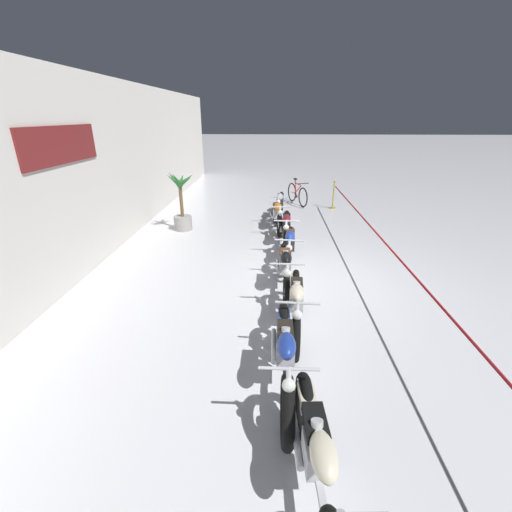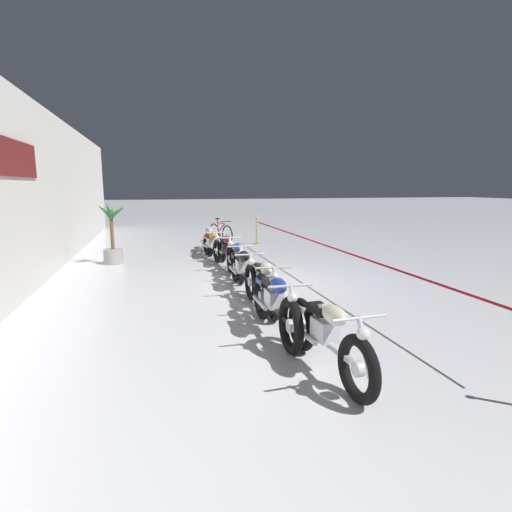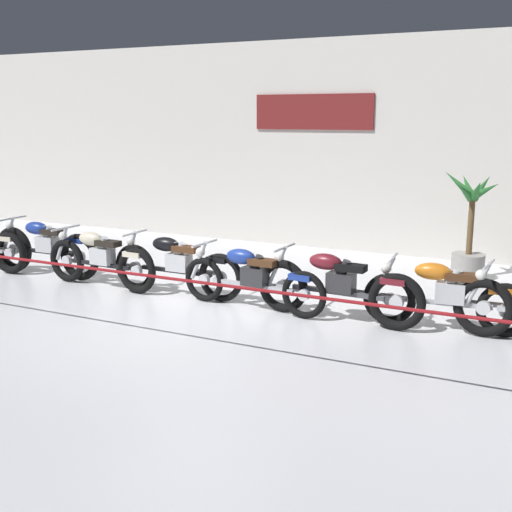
% 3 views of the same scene
% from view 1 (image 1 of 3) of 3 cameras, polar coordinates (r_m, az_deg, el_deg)
% --- Properties ---
extents(ground_plane, '(120.00, 120.00, 0.00)m').
position_cam_1_polar(ground_plane, '(7.64, 9.35, -3.54)').
color(ground_plane, silver).
extents(back_wall, '(28.00, 0.29, 4.20)m').
position_cam_1_polar(back_wall, '(8.09, -29.26, 11.09)').
color(back_wall, silver).
rests_on(back_wall, ground).
extents(motorcycle_cream_0, '(2.17, 0.62, 0.95)m').
position_cam_1_polar(motorcycle_cream_0, '(3.57, 10.10, -30.94)').
color(motorcycle_cream_0, black).
rests_on(motorcycle_cream_0, ground).
extents(motorcycle_blue_1, '(2.28, 0.62, 0.97)m').
position_cam_1_polar(motorcycle_blue_1, '(4.49, 4.86, -16.73)').
color(motorcycle_blue_1, black).
rests_on(motorcycle_blue_1, ground).
extents(motorcycle_cream_2, '(2.19, 0.62, 0.94)m').
position_cam_1_polar(motorcycle_cream_2, '(5.63, 6.65, -8.08)').
color(motorcycle_cream_2, black).
rests_on(motorcycle_cream_2, ground).
extents(motorcycle_black_3, '(2.28, 0.62, 0.94)m').
position_cam_1_polar(motorcycle_black_3, '(6.81, 4.86, -2.22)').
color(motorcycle_black_3, black).
rests_on(motorcycle_black_3, ground).
extents(motorcycle_blue_4, '(2.31, 0.62, 0.91)m').
position_cam_1_polar(motorcycle_blue_4, '(8.08, 5.64, 1.70)').
color(motorcycle_blue_4, black).
rests_on(motorcycle_blue_4, ground).
extents(motorcycle_maroon_5, '(2.38, 0.62, 0.96)m').
position_cam_1_polar(motorcycle_maroon_5, '(9.26, 5.05, 4.53)').
color(motorcycle_maroon_5, black).
rests_on(motorcycle_maroon_5, ground).
extents(motorcycle_orange_6, '(2.12, 0.62, 0.93)m').
position_cam_1_polar(motorcycle_orange_6, '(10.57, 3.55, 6.77)').
color(motorcycle_orange_6, black).
rests_on(motorcycle_orange_6, ground).
extents(motorcycle_silver_7, '(2.36, 0.62, 0.95)m').
position_cam_1_polar(motorcycle_silver_7, '(11.79, 3.98, 8.48)').
color(motorcycle_silver_7, black).
rests_on(motorcycle_silver_7, ground).
extents(bicycle, '(1.66, 0.74, 0.98)m').
position_cam_1_polar(bicycle, '(13.92, 6.89, 10.22)').
color(bicycle, black).
rests_on(bicycle, ground).
extents(potted_palm_left_of_row, '(0.97, 0.86, 1.85)m').
position_cam_1_polar(potted_palm_left_of_row, '(10.72, -12.29, 8.09)').
color(potted_palm_left_of_row, gray).
rests_on(potted_palm_left_of_row, ground).
extents(stanchion_far_left, '(12.13, 0.28, 1.05)m').
position_cam_1_polar(stanchion_far_left, '(6.36, 24.09, -3.33)').
color(stanchion_far_left, gold).
rests_on(stanchion_far_left, ground).
extents(stanchion_mid_left, '(0.28, 0.28, 1.05)m').
position_cam_1_polar(stanchion_mid_left, '(13.46, 12.73, 9.24)').
color(stanchion_mid_left, gold).
rests_on(stanchion_mid_left, ground).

